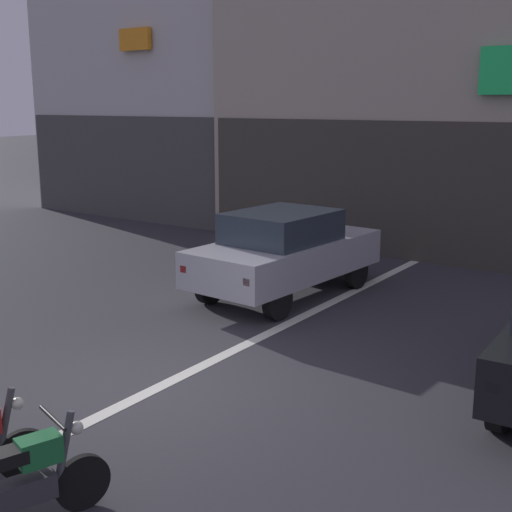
# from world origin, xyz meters

# --- Properties ---
(ground_plane) EXTENTS (120.00, 120.00, 0.00)m
(ground_plane) POSITION_xyz_m (0.00, 0.00, 0.00)
(ground_plane) COLOR #333338
(lane_centre_line) EXTENTS (0.20, 18.00, 0.01)m
(lane_centre_line) POSITION_xyz_m (0.00, 6.00, 0.00)
(lane_centre_line) COLOR silver
(lane_centre_line) RESTS_ON ground
(car_silver_crossing_near) EXTENTS (2.03, 4.21, 1.64)m
(car_silver_crossing_near) POSITION_xyz_m (-0.95, 4.58, 0.89)
(car_silver_crossing_near) COLOR black
(car_silver_crossing_near) RESTS_ON ground
(motorcycle_green_row_centre) EXTENTS (0.66, 1.61, 0.98)m
(motorcycle_green_row_centre) POSITION_xyz_m (1.11, -2.89, 0.46)
(motorcycle_green_row_centre) COLOR black
(motorcycle_green_row_centre) RESTS_ON ground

